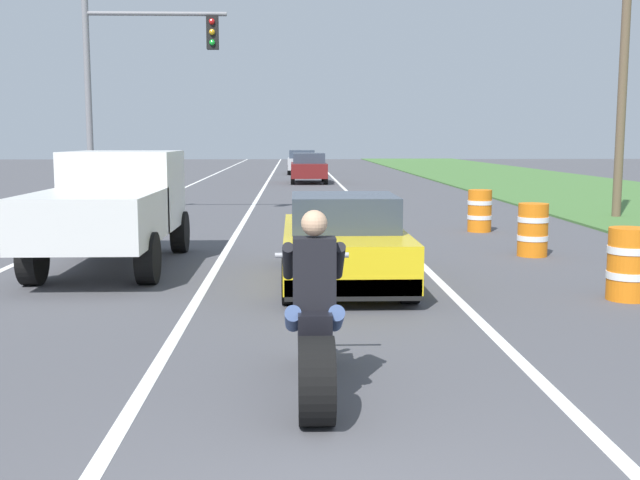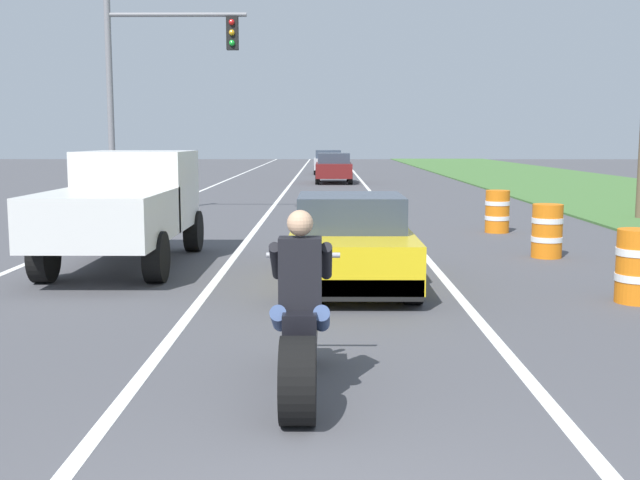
{
  "view_description": "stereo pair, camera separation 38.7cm",
  "coord_description": "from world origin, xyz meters",
  "px_view_note": "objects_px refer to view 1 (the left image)",
  "views": [
    {
      "loc": [
        -0.46,
        -3.74,
        2.21
      ],
      "look_at": [
        -0.14,
        5.38,
        1.0
      ],
      "focal_mm": 43.09,
      "sensor_mm": 36.0,
      "label": 1
    },
    {
      "loc": [
        -0.07,
        -3.75,
        2.21
      ],
      "look_at": [
        -0.14,
        5.38,
        1.0
      ],
      "focal_mm": 43.09,
      "sensor_mm": 36.0,
      "label": 2
    }
  ],
  "objects_px": {
    "construction_barrel_nearest": "(628,264)",
    "construction_barrel_far": "(480,211)",
    "pickup_truck_left_lane_white": "(113,203)",
    "distant_car_far_ahead": "(309,168)",
    "distant_car_further_ahead": "(302,162)",
    "motorcycle_with_rider": "(314,331)",
    "traffic_light_mast_near": "(130,75)",
    "sports_car_yellow": "(343,242)",
    "construction_barrel_mid": "(533,230)"
  },
  "relations": [
    {
      "from": "sports_car_yellow",
      "to": "motorcycle_with_rider",
      "type": "bearing_deg",
      "value": -96.3
    },
    {
      "from": "motorcycle_with_rider",
      "to": "sports_car_yellow",
      "type": "relative_size",
      "value": 0.51
    },
    {
      "from": "sports_car_yellow",
      "to": "construction_barrel_nearest",
      "type": "distance_m",
      "value": 4.09
    },
    {
      "from": "sports_car_yellow",
      "to": "construction_barrel_far",
      "type": "relative_size",
      "value": 4.3
    },
    {
      "from": "motorcycle_with_rider",
      "to": "pickup_truck_left_lane_white",
      "type": "distance_m",
      "value": 7.67
    },
    {
      "from": "pickup_truck_left_lane_white",
      "to": "sports_car_yellow",
      "type": "bearing_deg",
      "value": -22.54
    },
    {
      "from": "construction_barrel_nearest",
      "to": "distant_car_further_ahead",
      "type": "distance_m",
      "value": 38.44
    },
    {
      "from": "sports_car_yellow",
      "to": "distant_car_further_ahead",
      "type": "relative_size",
      "value": 1.08
    },
    {
      "from": "construction_barrel_far",
      "to": "distant_car_far_ahead",
      "type": "relative_size",
      "value": 0.25
    },
    {
      "from": "construction_barrel_nearest",
      "to": "traffic_light_mast_near",
      "type": "bearing_deg",
      "value": 128.3
    },
    {
      "from": "motorcycle_with_rider",
      "to": "construction_barrel_mid",
      "type": "distance_m",
      "value": 9.0
    },
    {
      "from": "construction_barrel_far",
      "to": "distant_car_far_ahead",
      "type": "distance_m",
      "value": 20.8
    },
    {
      "from": "motorcycle_with_rider",
      "to": "pickup_truck_left_lane_white",
      "type": "height_order",
      "value": "pickup_truck_left_lane_white"
    },
    {
      "from": "traffic_light_mast_near",
      "to": "distant_car_far_ahead",
      "type": "bearing_deg",
      "value": 72.63
    },
    {
      "from": "pickup_truck_left_lane_white",
      "to": "construction_barrel_mid",
      "type": "height_order",
      "value": "pickup_truck_left_lane_white"
    },
    {
      "from": "pickup_truck_left_lane_white",
      "to": "construction_barrel_far",
      "type": "xyz_separation_m",
      "value": [
        7.54,
        4.83,
        -0.6
      ]
    },
    {
      "from": "sports_car_yellow",
      "to": "traffic_light_mast_near",
      "type": "relative_size",
      "value": 0.72
    },
    {
      "from": "traffic_light_mast_near",
      "to": "distant_car_further_ahead",
      "type": "xyz_separation_m",
      "value": [
        5.02,
        26.72,
        -3.18
      ]
    },
    {
      "from": "sports_car_yellow",
      "to": "distant_car_far_ahead",
      "type": "distance_m",
      "value": 26.9
    },
    {
      "from": "motorcycle_with_rider",
      "to": "construction_barrel_nearest",
      "type": "height_order",
      "value": "motorcycle_with_rider"
    },
    {
      "from": "construction_barrel_far",
      "to": "distant_car_far_ahead",
      "type": "height_order",
      "value": "distant_car_far_ahead"
    },
    {
      "from": "distant_car_far_ahead",
      "to": "construction_barrel_nearest",
      "type": "bearing_deg",
      "value": -82.31
    },
    {
      "from": "construction_barrel_mid",
      "to": "motorcycle_with_rider",
      "type": "bearing_deg",
      "value": -118.85
    },
    {
      "from": "pickup_truck_left_lane_white",
      "to": "construction_barrel_far",
      "type": "relative_size",
      "value": 4.8
    },
    {
      "from": "pickup_truck_left_lane_white",
      "to": "construction_barrel_mid",
      "type": "relative_size",
      "value": 4.8
    },
    {
      "from": "sports_car_yellow",
      "to": "construction_barrel_far",
      "type": "distance_m",
      "value": 7.41
    },
    {
      "from": "traffic_light_mast_near",
      "to": "construction_barrel_nearest",
      "type": "height_order",
      "value": "traffic_light_mast_near"
    },
    {
      "from": "pickup_truck_left_lane_white",
      "to": "distant_car_far_ahead",
      "type": "xyz_separation_m",
      "value": [
        3.87,
        25.3,
        -0.33
      ]
    },
    {
      "from": "motorcycle_with_rider",
      "to": "construction_barrel_nearest",
      "type": "xyz_separation_m",
      "value": [
        4.42,
        3.9,
        -0.09
      ]
    },
    {
      "from": "distant_car_further_ahead",
      "to": "motorcycle_with_rider",
      "type": "bearing_deg",
      "value": -90.49
    },
    {
      "from": "pickup_truck_left_lane_white",
      "to": "construction_barrel_nearest",
      "type": "relative_size",
      "value": 4.8
    },
    {
      "from": "distant_car_far_ahead",
      "to": "distant_car_further_ahead",
      "type": "height_order",
      "value": "same"
    },
    {
      "from": "motorcycle_with_rider",
      "to": "distant_car_further_ahead",
      "type": "bearing_deg",
      "value": 89.51
    },
    {
      "from": "motorcycle_with_rider",
      "to": "traffic_light_mast_near",
      "type": "distance_m",
      "value": 16.44
    },
    {
      "from": "motorcycle_with_rider",
      "to": "distant_car_further_ahead",
      "type": "relative_size",
      "value": 0.55
    },
    {
      "from": "construction_barrel_nearest",
      "to": "construction_barrel_far",
      "type": "relative_size",
      "value": 1.0
    },
    {
      "from": "traffic_light_mast_near",
      "to": "construction_barrel_mid",
      "type": "xyz_separation_m",
      "value": [
        9.0,
        -7.51,
        -3.45
      ]
    },
    {
      "from": "motorcycle_with_rider",
      "to": "sports_car_yellow",
      "type": "distance_m",
      "value": 5.35
    },
    {
      "from": "sports_car_yellow",
      "to": "construction_barrel_nearest",
      "type": "bearing_deg",
      "value": -20.3
    },
    {
      "from": "construction_barrel_far",
      "to": "motorcycle_with_rider",
      "type": "bearing_deg",
      "value": -109.98
    },
    {
      "from": "traffic_light_mast_near",
      "to": "distant_car_further_ahead",
      "type": "height_order",
      "value": "traffic_light_mast_near"
    },
    {
      "from": "motorcycle_with_rider",
      "to": "construction_barrel_far",
      "type": "relative_size",
      "value": 2.21
    },
    {
      "from": "construction_barrel_nearest",
      "to": "distant_car_further_ahead",
      "type": "height_order",
      "value": "distant_car_further_ahead"
    },
    {
      "from": "motorcycle_with_rider",
      "to": "traffic_light_mast_near",
      "type": "bearing_deg",
      "value": 106.83
    },
    {
      "from": "pickup_truck_left_lane_white",
      "to": "distant_car_far_ahead",
      "type": "relative_size",
      "value": 1.2
    },
    {
      "from": "sports_car_yellow",
      "to": "pickup_truck_left_lane_white",
      "type": "height_order",
      "value": "pickup_truck_left_lane_white"
    },
    {
      "from": "sports_car_yellow",
      "to": "construction_barrel_far",
      "type": "bearing_deg",
      "value": 60.19
    },
    {
      "from": "construction_barrel_nearest",
      "to": "construction_barrel_mid",
      "type": "bearing_deg",
      "value": 91.12
    },
    {
      "from": "motorcycle_with_rider",
      "to": "distant_car_further_ahead",
      "type": "xyz_separation_m",
      "value": [
        0.36,
        42.12,
        0.18
      ]
    },
    {
      "from": "traffic_light_mast_near",
      "to": "distant_car_far_ahead",
      "type": "xyz_separation_m",
      "value": [
        5.26,
        16.82,
        -3.18
      ]
    }
  ]
}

